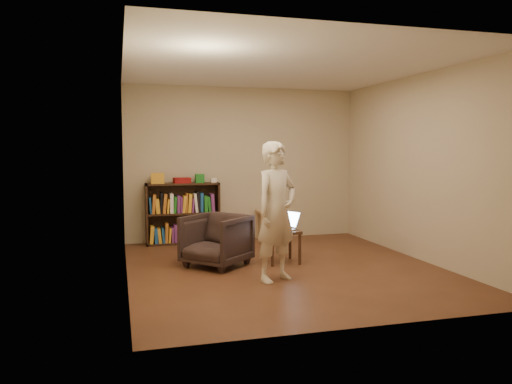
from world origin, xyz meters
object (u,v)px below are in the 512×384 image
object	(u,v)px
laptop	(284,225)
person	(276,212)
side_table	(282,235)
armchair	(216,240)
stool	(267,216)
bookshelf	(183,217)

from	to	relation	value
laptop	person	xyz separation A→B (m)	(-0.40, -0.91, 0.31)
side_table	armchair	bearing A→B (deg)	177.51
armchair	person	xyz separation A→B (m)	(0.55, -0.91, 0.48)
side_table	laptop	world-z (taller)	laptop
stool	armchair	size ratio (longest dim) A/B	0.66
armchair	side_table	world-z (taller)	armchair
stool	laptop	bearing A→B (deg)	-99.08
laptop	person	bearing A→B (deg)	-52.68
side_table	laptop	bearing A→B (deg)	38.37
bookshelf	stool	bearing A→B (deg)	-2.55
bookshelf	stool	xyz separation A→B (m)	(1.44, -0.06, -0.03)
stool	person	world-z (taller)	person
armchair	side_table	size ratio (longest dim) A/B	1.68
bookshelf	person	size ratio (longest dim) A/B	0.73
bookshelf	side_table	world-z (taller)	bookshelf
laptop	side_table	bearing A→B (deg)	-80.60
laptop	armchair	bearing A→B (deg)	-119.42
armchair	person	world-z (taller)	person
side_table	bookshelf	bearing A→B (deg)	122.50
bookshelf	armchair	size ratio (longest dim) A/B	1.57
bookshelf	stool	distance (m)	1.44
stool	armchair	world-z (taller)	armchair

